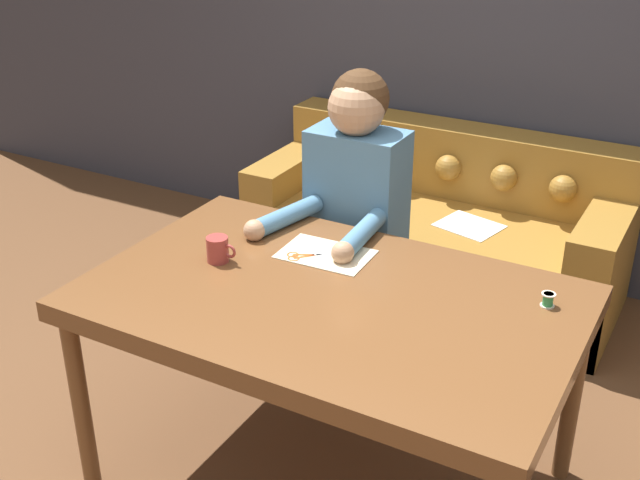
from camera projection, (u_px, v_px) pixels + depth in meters
ground_plane at (313, 479)px, 2.89m from camera, size 16.00×16.00×0.00m
wall_back at (512, 22)px, 3.86m from camera, size 8.00×0.06×2.60m
dining_table at (330, 312)px, 2.59m from camera, size 1.57×0.99×0.77m
couch at (437, 233)px, 4.07m from camera, size 1.83×0.76×0.80m
person at (355, 229)px, 3.21m from camera, size 0.44×0.62×1.32m
pattern_paper_main at (326, 254)px, 2.81m from camera, size 0.32×0.23×0.00m
scissors at (307, 256)px, 2.79m from camera, size 0.20×0.18×0.01m
mug at (218, 249)px, 2.74m from camera, size 0.11×0.08×0.09m
thread_spool at (548, 300)px, 2.48m from camera, size 0.04×0.04×0.05m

